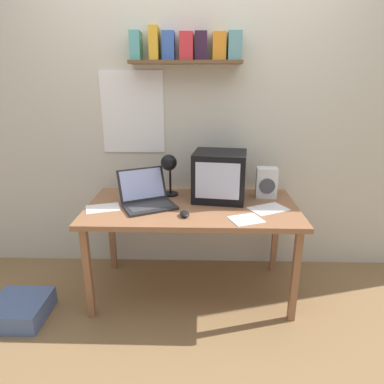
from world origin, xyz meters
name	(u,v)px	position (x,y,z in m)	size (l,w,h in m)	color
ground_plane	(192,290)	(0.00, 0.00, 0.00)	(12.00, 12.00, 0.00)	olive
back_wall	(193,112)	(0.00, 0.48, 1.31)	(5.60, 0.24, 2.60)	beige
corner_desk	(192,213)	(0.00, 0.00, 0.64)	(1.49, 0.76, 0.70)	#94603F
crt_monitor	(219,176)	(0.20, 0.14, 0.88)	(0.41, 0.37, 0.36)	black
laptop	(146,197)	(-0.32, 0.00, 0.76)	(0.46, 0.45, 0.24)	#232326
desk_lamp	(169,167)	(-0.17, 0.16, 0.95)	(0.12, 0.19, 0.33)	black
juice_glass	(129,191)	(-0.48, 0.15, 0.75)	(0.07, 0.07, 0.11)	white
space_heater	(266,183)	(0.56, 0.19, 0.82)	(0.16, 0.12, 0.23)	white
computer_mouse	(185,214)	(-0.04, -0.20, 0.72)	(0.08, 0.11, 0.03)	black
printed_handout	(103,208)	(-0.62, -0.08, 0.71)	(0.27, 0.23, 0.00)	white
loose_paper_near_laptop	(246,220)	(0.35, -0.25, 0.71)	(0.24, 0.23, 0.00)	white
open_notebook	(268,209)	(0.53, -0.06, 0.71)	(0.30, 0.27, 0.00)	white
floor_cushion	(20,309)	(-1.17, -0.36, 0.07)	(0.36, 0.36, 0.14)	#546A9B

